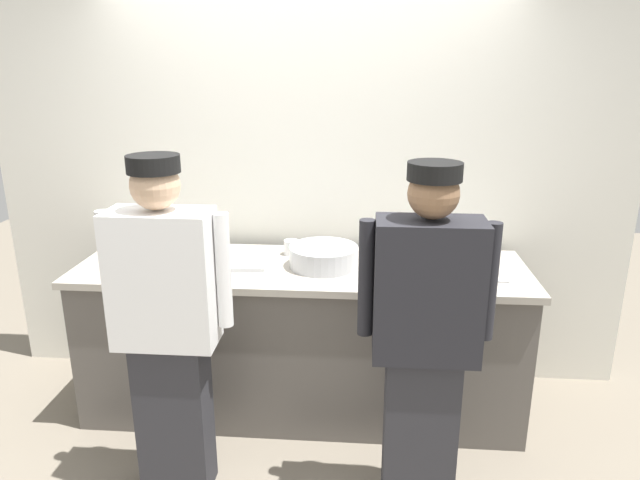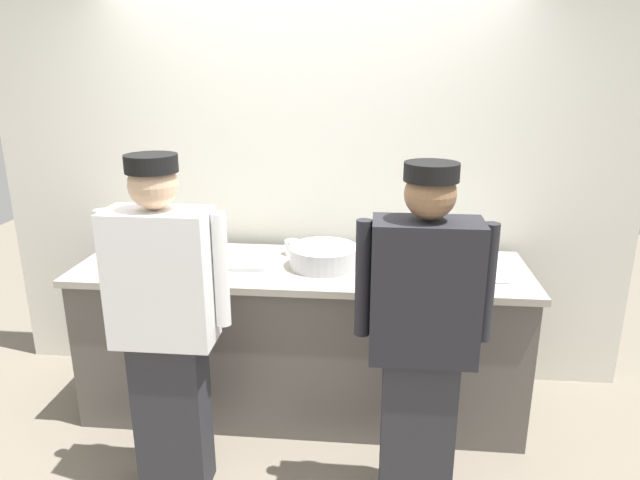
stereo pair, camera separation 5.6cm
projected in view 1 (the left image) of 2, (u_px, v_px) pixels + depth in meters
name	position (u px, v px, depth m)	size (l,w,h in m)	color
ground_plane	(295.00, 446.00, 3.21)	(9.00, 9.00, 0.00)	slate
wall_back	(309.00, 167.00, 3.65)	(4.07, 0.10, 2.83)	silver
prep_counter	(302.00, 338.00, 3.45)	(2.60, 0.76, 0.93)	#56514C
chef_near_left	(167.00, 323.00, 2.66)	(0.61, 0.24, 1.68)	#2D2D33
chef_center	(425.00, 336.00, 2.55)	(0.60, 0.24, 1.67)	#2D2D33
plate_stack_front	(132.00, 247.00, 3.50)	(0.22, 0.22, 0.10)	white
plate_stack_rear	(467.00, 257.00, 3.36)	(0.22, 0.22, 0.07)	white
mixing_bowl_steel	(324.00, 256.00, 3.29)	(0.40, 0.40, 0.12)	#B7BABF
sheet_tray	(230.00, 262.00, 3.35)	(0.42, 0.31, 0.02)	#B7BABF
squeeze_bottle_primary	(156.00, 249.00, 3.34)	(0.06, 0.06, 0.18)	#E5E066
squeeze_bottle_secondary	(192.00, 259.00, 3.13)	(0.06, 0.06, 0.21)	#56A333
squeeze_bottle_spare	(117.00, 257.00, 3.17)	(0.06, 0.06, 0.20)	red
ramekin_orange_sauce	(424.00, 260.00, 3.34)	(0.10, 0.10, 0.04)	white
ramekin_yellow_sauce	(146.00, 270.00, 3.17)	(0.09, 0.09, 0.05)	white
ramekin_green_sauce	(443.00, 272.00, 3.15)	(0.10, 0.10, 0.04)	white
deli_cup	(291.00, 247.00, 3.50)	(0.09, 0.09, 0.09)	white
chefs_knife	(478.00, 280.00, 3.08)	(0.27, 0.03, 0.02)	#B7BABF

